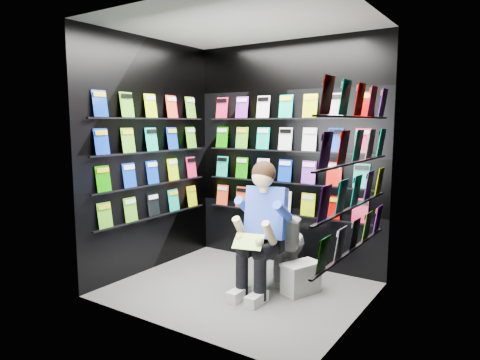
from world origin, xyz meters
The scene contains 14 objects.
floor centered at (0.00, 0.00, 0.00)m, with size 2.40×2.40×0.00m, color #5A5A57.
ceiling centered at (0.00, 0.00, 2.60)m, with size 2.40×2.40×0.00m, color white.
wall_back centered at (0.00, 1.00, 1.30)m, with size 2.40×0.04×2.60m, color black.
wall_front centered at (0.00, -1.00, 1.30)m, with size 2.40×0.04×2.60m, color black.
wall_left centered at (-1.20, 0.00, 1.30)m, with size 0.04×2.00×2.60m, color black.
wall_right centered at (1.20, 0.00, 1.30)m, with size 0.04×2.00×2.60m, color black.
comics_back centered at (0.00, 0.97, 1.31)m, with size 2.10×0.06×1.37m, color red, non-canonical shape.
comics_left centered at (-1.17, 0.00, 1.31)m, with size 0.06×1.70×1.37m, color red, non-canonical shape.
comics_right centered at (1.17, 0.00, 1.31)m, with size 0.06×1.70×1.37m, color red, non-canonical shape.
toilet centered at (0.23, 0.55, 0.37)m, with size 0.42×0.75×0.73m, color white.
longbox centered at (0.55, 0.28, 0.14)m, with size 0.20×0.37×0.28m, color silver.
longbox_lid centered at (0.55, 0.28, 0.29)m, with size 0.22×0.39×0.03m, color silver.
reader centered at (0.23, 0.17, 0.77)m, with size 0.53×0.77×1.42m, color blue, non-canonical shape.
held_comic centered at (0.23, -0.18, 0.58)m, with size 0.28×0.01×0.19m, color green.
Camera 1 is at (2.29, -3.44, 1.68)m, focal length 32.00 mm.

